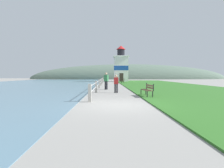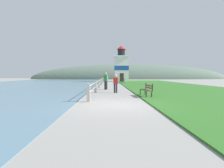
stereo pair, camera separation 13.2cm
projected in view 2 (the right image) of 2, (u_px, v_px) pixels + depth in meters
The scene contains 10 objects.
ground_plane at pixel (117, 105), 8.88m from camera, with size 160.00×160.00×0.00m, color gray.
grass_verge at pixel (165, 86), 25.17m from camera, with size 12.00×48.50×0.06m.
water_strip at pixel (12, 86), 24.76m from camera, with size 24.00×77.61×0.01m.
seawall_railing at pixel (100, 82), 23.04m from camera, with size 0.18×26.67×1.02m.
park_bench_near at pixel (147, 89), 12.31m from camera, with size 0.58×1.64×0.94m.
park_bench_midway at pixel (123, 80), 32.78m from camera, with size 0.65×1.69×0.94m.
lighthouse at pixel (121, 67), 41.86m from camera, with size 3.70×3.70×8.57m.
person_strolling at pixel (116, 83), 14.91m from camera, with size 0.39×0.22×1.56m.
person_by_railing at pixel (106, 80), 18.42m from camera, with size 0.50×0.42×1.79m.
distant_hillside at pixel (129, 79), 71.28m from camera, with size 80.00×16.00×12.00m.
Camera 2 is at (-0.43, -8.81, 1.51)m, focal length 28.00 mm.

